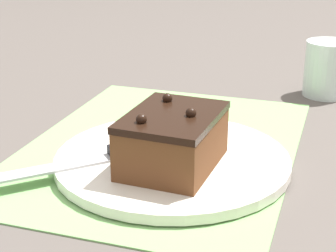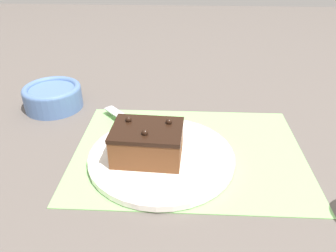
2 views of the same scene
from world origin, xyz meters
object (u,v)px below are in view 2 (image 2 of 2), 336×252
chocolate_cake (147,142)px  small_bowl (53,96)px  cake_plate (162,157)px  serving_knife (149,132)px

chocolate_cake → small_bowl: (-0.26, 0.22, -0.02)m
cake_plate → small_bowl: small_bowl is taller
cake_plate → chocolate_cake: 0.05m
cake_plate → chocolate_cake: (-0.03, -0.01, 0.04)m
chocolate_cake → serving_knife: bearing=94.9°
chocolate_cake → serving_knife: (-0.01, 0.08, -0.03)m
cake_plate → serving_knife: (-0.03, 0.07, 0.01)m
serving_knife → small_bowl: small_bowl is taller
chocolate_cake → serving_knife: size_ratio=0.72×
cake_plate → small_bowl: 0.36m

